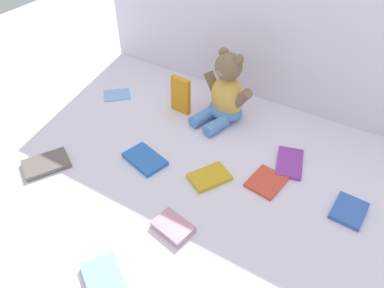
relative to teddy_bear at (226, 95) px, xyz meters
The scene contains 13 objects.
ground_plane 0.22m from the teddy_bear, 73.61° to the right, with size 3.20×3.20×0.00m, color silver.
backdrop_drape 0.33m from the teddy_bear, 74.43° to the left, with size 1.41×0.03×0.69m, color silver.
teddy_bear is the anchor object (origin of this frame).
book_case_0 0.55m from the teddy_bear, 22.84° to the right, with size 0.08×0.11×0.01m, color #335BB2.
book_case_1 0.54m from the teddy_bear, 77.06° to the right, with size 0.07×0.10×0.02m, color #BF8198.
book_case_2 0.37m from the teddy_bear, 107.15° to the right, with size 0.09×0.13×0.02m, color #2961B7.
book_case_3 0.73m from the teddy_bear, 85.01° to the right, with size 0.08×0.12×0.02m, color #7CB0D7.
book_case_4 0.36m from the teddy_bear, 40.85° to the right, with size 0.09×0.11×0.01m, color #D4412F.
book_case_5 0.64m from the teddy_bear, 124.33° to the right, with size 0.09×0.14×0.02m, color #625753.
book_case_6 0.45m from the teddy_bear, 167.59° to the right, with size 0.08×0.10×0.01m, color #7BAAE7.
book_case_7 0.17m from the teddy_bear, 162.74° to the right, with size 0.08×0.02×0.14m, color orange.
book_case_8 0.33m from the teddy_bear, 70.07° to the right, with size 0.08×0.12×0.01m, color gold.
book_case_9 0.33m from the teddy_bear, 21.12° to the right, with size 0.08×0.14×0.01m, color purple.
Camera 1 is at (0.42, -0.82, 0.82)m, focal length 34.87 mm.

